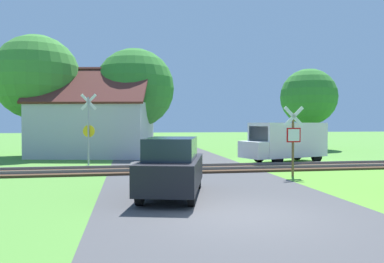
{
  "coord_description": "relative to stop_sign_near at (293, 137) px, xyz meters",
  "views": [
    {
      "loc": [
        -2.62,
        -8.63,
        2.21
      ],
      "look_at": [
        0.5,
        9.64,
        1.8
      ],
      "focal_mm": 35.0,
      "sensor_mm": 36.0,
      "label": 1
    }
  ],
  "objects": [
    {
      "name": "road_asphalt",
      "position": [
        -4.12,
        -3.9,
        -1.65
      ],
      "size": [
        7.04,
        80.0,
        0.01
      ],
      "primitive_type": "cube",
      "color": "#424244",
      "rests_on": "ground"
    },
    {
      "name": "ground_plane",
      "position": [
        -4.12,
        -5.9,
        -1.65
      ],
      "size": [
        160.0,
        160.0,
        0.0
      ],
      "primitive_type": "plane",
      "color": "#4C8433"
    },
    {
      "name": "tree_left",
      "position": [
        -12.76,
        11.97,
        3.61
      ],
      "size": [
        5.66,
        5.66,
        8.1
      ],
      "color": "#513823",
      "rests_on": "ground"
    },
    {
      "name": "house",
      "position": [
        -8.98,
        11.62,
        0.31
      ],
      "size": [
        8.68,
        7.58,
        6.01
      ],
      "rotation": [
        0.0,
        0.0,
        -0.2
      ],
      "color": "#B7B7BC",
      "rests_on": "ground"
    },
    {
      "name": "stop_sign_near",
      "position": [
        0.0,
        0.0,
        0.0
      ],
      "size": [
        0.88,
        0.15,
        2.92
      ],
      "rotation": [
        0.0,
        0.0,
        3.12
      ],
      "color": "brown",
      "rests_on": "ground"
    },
    {
      "name": "parked_car",
      "position": [
        -5.44,
        -3.33,
        -0.76
      ],
      "size": [
        2.57,
        4.28,
        1.78
      ],
      "rotation": [
        0.0,
        0.0,
        -0.25
      ],
      "color": "black",
      "rests_on": "ground"
    },
    {
      "name": "crossing_sign_far",
      "position": [
        -8.79,
        5.72,
        0.42
      ],
      "size": [
        0.86,
        0.25,
        3.77
      ],
      "rotation": [
        0.0,
        0.0,
        -0.25
      ],
      "color": "#9E9EA5",
      "rests_on": "ground"
    },
    {
      "name": "mail_truck",
      "position": [
        1.97,
        5.25,
        -0.41
      ],
      "size": [
        5.23,
        3.31,
        2.24
      ],
      "rotation": [
        0.0,
        0.0,
        1.89
      ],
      "color": "white",
      "rests_on": "ground"
    },
    {
      "name": "tree_center",
      "position": [
        -6.26,
        12.44,
        3.05
      ],
      "size": [
        5.61,
        5.61,
        7.51
      ],
      "color": "#513823",
      "rests_on": "ground"
    },
    {
      "name": "tree_far",
      "position": [
        8.59,
        15.53,
        2.82
      ],
      "size": [
        4.82,
        4.82,
        6.89
      ],
      "color": "#513823",
      "rests_on": "ground"
    },
    {
      "name": "rail_track",
      "position": [
        -4.12,
        2.74,
        -1.59
      ],
      "size": [
        60.0,
        2.6,
        0.22
      ],
      "color": "#422D1E",
      "rests_on": "ground"
    }
  ]
}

